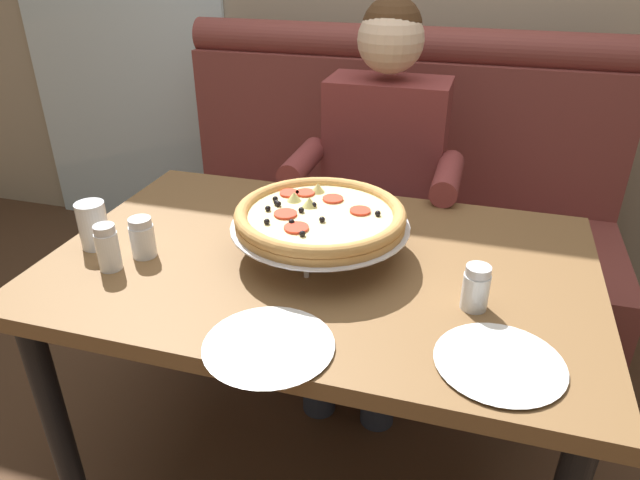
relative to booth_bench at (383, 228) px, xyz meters
The scene contains 12 objects.
ground_plane 0.97m from the booth_bench, 90.00° to the right, with size 16.00×16.00×0.00m, color #4C3321.
booth_bench is the anchor object (origin of this frame).
dining_table 0.92m from the booth_bench, 90.00° to the right, with size 1.28×0.84×0.75m.
diner_main 0.41m from the booth_bench, 86.00° to the right, with size 0.54×0.64×1.27m.
pizza 0.98m from the booth_bench, 90.58° to the right, with size 0.43×0.43×0.13m.
shaker_parmesan 1.15m from the booth_bench, 112.55° to the right, with size 0.06×0.06×0.10m.
shaker_oregano 1.13m from the booth_bench, 69.96° to the right, with size 0.06×0.06×0.10m.
shaker_pepper_flakes 1.23m from the booth_bench, 113.02° to the right, with size 0.05×0.05×0.11m.
plate_near_left 1.29m from the booth_bench, 90.04° to the right, with size 0.25×0.25×0.02m.
plate_near_right 1.29m from the booth_bench, 70.24° to the right, with size 0.24×0.24×0.02m.
drinking_glass 1.20m from the booth_bench, 119.27° to the right, with size 0.07×0.07×0.12m.
patio_chair 1.69m from the booth_bench, 141.88° to the left, with size 0.43×0.43×0.86m.
Camera 1 is at (0.34, -1.15, 1.44)m, focal length 32.35 mm.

